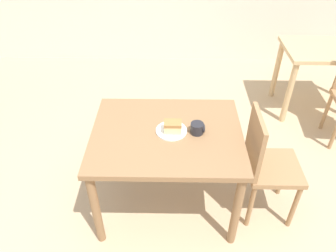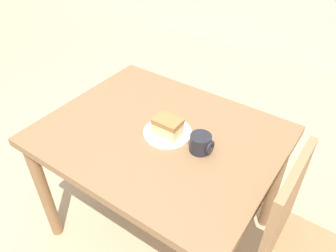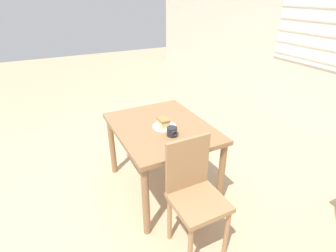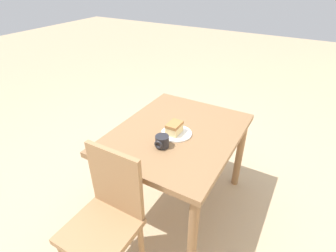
# 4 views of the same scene
# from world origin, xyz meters

# --- Properties ---
(ground_plane) EXTENTS (14.00, 14.00, 0.00)m
(ground_plane) POSITION_xyz_m (0.00, 0.00, 0.00)
(ground_plane) COLOR tan
(dining_table_near) EXTENTS (1.05, 0.84, 0.72)m
(dining_table_near) POSITION_xyz_m (0.02, 0.45, 0.62)
(dining_table_near) COLOR olive
(dining_table_near) RESTS_ON ground_plane
(chair_near_window) EXTENTS (0.38, 0.38, 0.91)m
(chair_near_window) POSITION_xyz_m (0.73, 0.38, 0.50)
(chair_near_window) COLOR #9E754C
(chair_near_window) RESTS_ON ground_plane
(plate) EXTENTS (0.22, 0.22, 0.01)m
(plate) POSITION_xyz_m (0.05, 0.47, 0.72)
(plate) COLOR white
(plate) RESTS_ON dining_table_near
(cake_slice) EXTENTS (0.12, 0.08, 0.08)m
(cake_slice) POSITION_xyz_m (0.06, 0.45, 0.77)
(cake_slice) COLOR #E5CC89
(cake_slice) RESTS_ON plate
(coffee_mug) EXTENTS (0.10, 0.09, 0.08)m
(coffee_mug) POSITION_xyz_m (0.23, 0.45, 0.76)
(coffee_mug) COLOR #232328
(coffee_mug) RESTS_ON dining_table_near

